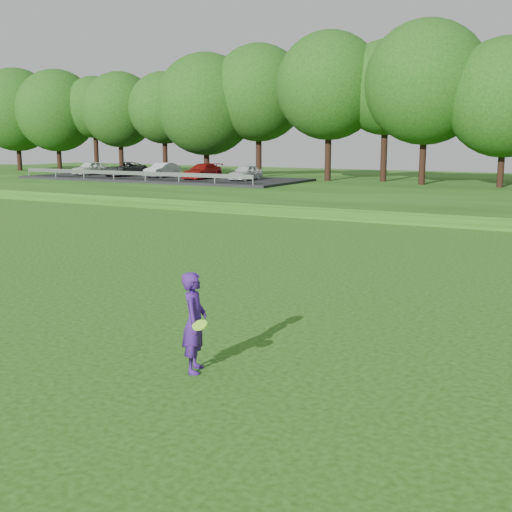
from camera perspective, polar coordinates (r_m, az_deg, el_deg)
The scene contains 6 objects.
ground at distance 14.09m, azimuth -11.23°, elevation -6.20°, with size 140.00×140.00×0.00m, color #1A400C.
berm at distance 45.29m, azimuth 17.66°, elevation 5.27°, with size 130.00×30.00×0.60m, color #1A400C.
walking_path at distance 31.77m, azimuth 12.60°, elevation 3.01°, with size 130.00×1.60×0.04m, color gray.
treeline at distance 49.24m, azimuth 19.13°, elevation 14.66°, with size 104.00×7.00×15.00m, color #13400E, non-canonical shape.
parking_lot at distance 54.28m, azimuth -8.54°, elevation 7.19°, with size 24.00×9.00×1.38m.
woman at distance 11.09m, azimuth -5.49°, elevation -5.88°, with size 0.73×0.76×1.76m.
Camera 1 is at (8.78, -10.28, 3.98)m, focal length 45.00 mm.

